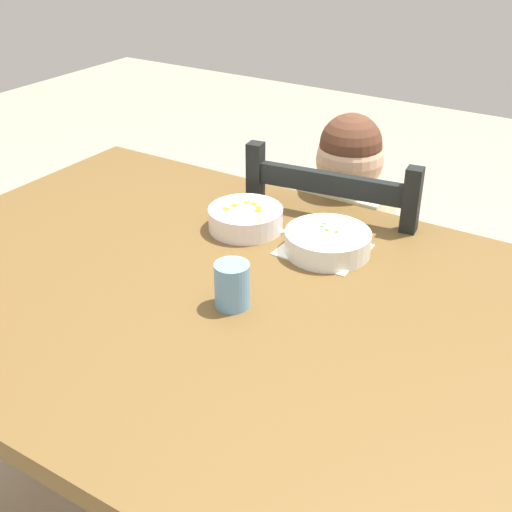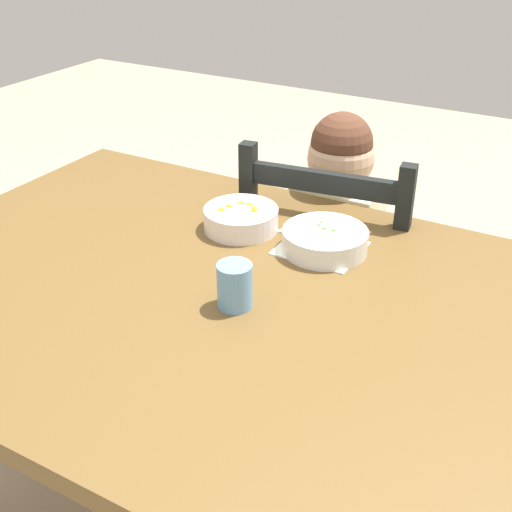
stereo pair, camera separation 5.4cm
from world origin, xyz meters
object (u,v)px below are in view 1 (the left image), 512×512
Objects in this scene: dining_table at (250,339)px; bowl_of_peas at (328,241)px; dining_chair at (339,298)px; drinking_cup at (232,285)px; spoon at (267,233)px; bowl_of_carrots at (246,218)px; child_figure at (339,240)px.

dining_table is 0.27m from bowl_of_peas.
bowl_of_peas is at bearing -72.12° from dining_chair.
dining_table is 18.17× the size of drinking_cup.
spoon is 1.29× the size of drinking_cup.
dining_table is at bearing -99.28° from bowl_of_peas.
child_figure is at bearing 70.44° from bowl_of_carrots.
dining_table is at bearing -84.01° from dining_chair.
dining_table is 1.62× the size of child_figure.
bowl_of_carrots reaches higher than dining_table.
child_figure is 11.21× the size of drinking_cup.
drinking_cup is (-0.02, -0.03, 0.14)m from dining_table.
bowl_of_carrots reaches higher than spoon.
dining_table is at bearing -65.53° from spoon.
bowl_of_peas is at bearing -0.00° from bowl_of_carrots.
child_figure is 0.32m from spoon.
bowl_of_carrots is 0.06m from spoon.
spoon is (0.06, 0.00, -0.02)m from bowl_of_carrots.
bowl_of_peas is 1.08× the size of bowl_of_carrots.
bowl_of_peas is 0.28m from drinking_cup.
drinking_cup is (0.15, -0.28, 0.02)m from bowl_of_carrots.
spoon is 0.30m from drinking_cup.
bowl_of_carrots is at bearing -109.56° from child_figure.
bowl_of_carrots is 1.50× the size of spoon.
child_figure reaches higher than drinking_cup.
dining_table is 0.32m from bowl_of_carrots.
dining_chair is 10.65× the size of drinking_cup.
bowl_of_peas is at bearing 80.72° from dining_table.
bowl_of_carrots is at bearing 180.00° from bowl_of_peas.
spoon is at bearing 0.21° from bowl_of_carrots.
child_figure is at bearing 94.72° from drinking_cup.
bowl_of_carrots is 0.32m from drinking_cup.
dining_table is 9.41× the size of bowl_of_carrots.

